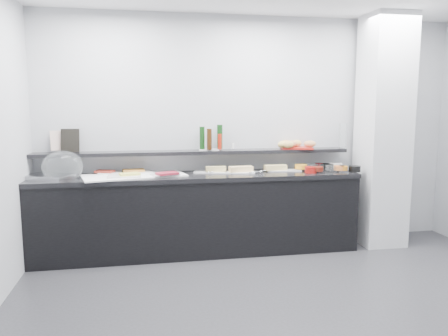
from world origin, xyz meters
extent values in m
plane|color=#2D2D30|center=(0.00, 0.00, 0.00)|extent=(5.00, 5.00, 0.00)
cube|color=#ACAFB3|center=(0.00, 2.00, 1.35)|extent=(5.00, 0.02, 2.70)
cube|color=silver|center=(1.50, 1.65, 1.35)|extent=(0.50, 0.50, 2.70)
cube|color=black|center=(-0.70, 1.70, 0.42)|extent=(3.60, 0.60, 0.85)
cube|color=black|center=(-0.70, 1.70, 0.88)|extent=(3.62, 0.62, 0.05)
cube|color=black|center=(-0.70, 1.88, 1.13)|extent=(3.60, 0.25, 0.04)
cube|color=#A9ACB0|center=(-2.29, 1.71, 0.92)|extent=(0.55, 0.47, 0.04)
ellipsoid|color=silver|center=(-2.13, 1.67, 1.03)|extent=(0.46, 0.35, 0.34)
cube|color=white|center=(-1.40, 1.70, 0.91)|extent=(1.17, 0.74, 0.01)
cube|color=white|center=(-1.62, 1.82, 0.92)|extent=(0.35, 0.28, 0.01)
cube|color=maroon|center=(-1.72, 1.84, 0.94)|extent=(0.23, 0.19, 0.02)
cube|color=white|center=(-1.37, 1.83, 0.92)|extent=(0.34, 0.23, 0.01)
cube|color=orange|center=(-1.41, 1.86, 0.94)|extent=(0.25, 0.18, 0.02)
cube|color=white|center=(-1.50, 1.59, 0.92)|extent=(0.35, 0.23, 0.01)
cube|color=#D9D754|center=(-1.44, 1.59, 0.94)|extent=(0.23, 0.18, 0.02)
cube|color=silver|center=(-1.07, 1.61, 0.92)|extent=(0.33, 0.27, 0.01)
cube|color=maroon|center=(-1.05, 1.56, 0.94)|extent=(0.26, 0.22, 0.02)
cube|color=white|center=(-0.54, 1.80, 0.91)|extent=(0.40, 0.27, 0.01)
cube|color=tan|center=(-0.49, 1.77, 0.94)|extent=(0.23, 0.09, 0.06)
cylinder|color=silver|center=(-0.51, 1.74, 0.92)|extent=(0.15, 0.05, 0.01)
cube|color=white|center=(-0.21, 1.71, 0.91)|extent=(0.36, 0.22, 0.01)
cube|color=#E5BC78|center=(-0.20, 1.72, 0.94)|extent=(0.28, 0.13, 0.06)
cylinder|color=#A9ACB0|center=(-0.06, 1.62, 0.92)|extent=(0.16, 0.04, 0.01)
cube|color=silver|center=(0.32, 1.78, 0.91)|extent=(0.41, 0.21, 0.01)
cube|color=#E3C777|center=(0.22, 1.77, 0.94)|extent=(0.26, 0.12, 0.06)
cylinder|color=#AFB2B6|center=(0.11, 1.73, 0.92)|extent=(0.16, 0.02, 0.01)
cylinder|color=silver|center=(0.65, 1.79, 0.94)|extent=(0.22, 0.22, 0.07)
cylinder|color=orange|center=(0.54, 1.77, 0.95)|extent=(0.15, 0.15, 0.05)
cylinder|color=black|center=(0.87, 1.79, 0.94)|extent=(0.19, 0.19, 0.07)
cylinder|color=#540C10|center=(0.79, 1.85, 0.95)|extent=(0.11, 0.11, 0.05)
cylinder|color=silver|center=(0.83, 1.81, 0.94)|extent=(0.16, 0.16, 0.07)
cylinder|color=white|center=(1.00, 1.82, 0.95)|extent=(0.19, 0.19, 0.05)
cylinder|color=maroon|center=(0.58, 1.58, 0.94)|extent=(0.18, 0.18, 0.07)
cylinder|color=#56150C|center=(0.66, 1.55, 0.95)|extent=(0.15, 0.15, 0.05)
cylinder|color=white|center=(0.86, 1.62, 0.94)|extent=(0.17, 0.17, 0.07)
cylinder|color=#CD6D32|center=(0.93, 1.58, 0.95)|extent=(0.14, 0.14, 0.05)
cylinder|color=black|center=(1.12, 1.57, 0.94)|extent=(0.17, 0.17, 0.07)
cylinder|color=orange|center=(0.97, 1.56, 0.95)|extent=(0.11, 0.11, 0.05)
cube|color=black|center=(-2.08, 1.93, 1.28)|extent=(0.20, 0.08, 0.26)
cube|color=tan|center=(-2.20, 1.96, 1.28)|extent=(0.19, 0.11, 0.22)
cube|color=white|center=(-0.54, 1.90, 1.16)|extent=(0.25, 0.17, 0.01)
cylinder|color=#0E340F|center=(-0.62, 1.91, 1.29)|extent=(0.06, 0.06, 0.26)
cylinder|color=#321B09|center=(-0.55, 1.82, 1.28)|extent=(0.07, 0.07, 0.24)
cylinder|color=#0E3310|center=(-0.41, 1.93, 1.30)|extent=(0.07, 0.07, 0.28)
cylinder|color=#A71C0B|center=(-0.43, 1.83, 1.25)|extent=(0.06, 0.06, 0.18)
cylinder|color=white|center=(-0.41, 1.92, 1.20)|extent=(0.04, 0.04, 0.07)
cylinder|color=white|center=(-0.26, 1.89, 1.20)|extent=(0.03, 0.03, 0.07)
cube|color=#A51811|center=(0.51, 1.87, 1.16)|extent=(0.40, 0.31, 0.02)
ellipsoid|color=#B68245|center=(0.41, 1.96, 1.21)|extent=(0.14, 0.11, 0.08)
ellipsoid|color=tan|center=(0.54, 1.94, 1.21)|extent=(0.12, 0.08, 0.08)
ellipsoid|color=gold|center=(0.31, 1.81, 1.21)|extent=(0.15, 0.13, 0.08)
ellipsoid|color=tan|center=(0.37, 1.77, 1.21)|extent=(0.14, 0.09, 0.08)
ellipsoid|color=#C07F49|center=(0.66, 1.81, 1.21)|extent=(0.16, 0.13, 0.08)
ellipsoid|color=#C27B4A|center=(0.44, 1.85, 1.21)|extent=(0.16, 0.13, 0.08)
cylinder|color=white|center=(1.10, 1.87, 1.30)|extent=(0.11, 0.11, 0.30)
camera|label=1|loc=(-1.29, -3.09, 1.65)|focal=35.00mm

